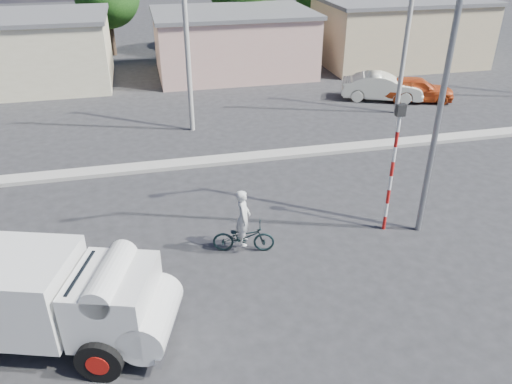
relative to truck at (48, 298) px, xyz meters
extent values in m
plane|color=#262628|center=(6.90, 1.35, -1.35)|extent=(120.00, 120.00, 0.00)
cube|color=#99968E|center=(6.90, 9.35, -1.27)|extent=(40.00, 0.80, 0.16)
cylinder|color=black|center=(-1.51, 1.57, -0.81)|extent=(1.12, 0.63, 1.08)
cylinder|color=red|center=(-1.51, 1.57, -0.81)|extent=(0.61, 0.50, 0.53)
cylinder|color=black|center=(1.13, -1.45, -0.81)|extent=(1.12, 0.63, 1.08)
cylinder|color=red|center=(1.13, -1.45, -0.81)|extent=(0.61, 0.50, 0.53)
cylinder|color=black|center=(1.76, 0.51, -0.81)|extent=(1.12, 0.63, 1.08)
cylinder|color=red|center=(1.76, 0.51, -0.81)|extent=(0.61, 0.50, 0.53)
cube|color=black|center=(-0.24, 0.08, -0.73)|extent=(4.69, 2.61, 0.18)
cube|color=silver|center=(-1.08, 0.35, 0.17)|extent=(4.03, 3.14, 1.82)
cube|color=silver|center=(1.54, -0.50, 0.03)|extent=(2.30, 2.46, 1.52)
cylinder|color=silver|center=(2.33, -0.75, -0.41)|extent=(1.65, 2.25, 1.08)
cylinder|color=silver|center=(1.54, -0.50, 0.71)|extent=(1.27, 2.13, 0.69)
cube|color=silver|center=(2.70, -0.88, -0.81)|extent=(0.78, 2.05, 0.27)
cube|color=black|center=(0.88, -0.29, 0.47)|extent=(0.59, 1.61, 0.69)
imported|color=black|center=(5.26, 2.69, -0.84)|extent=(2.02, 1.09, 1.01)
imported|color=silver|center=(5.26, 2.69, -0.43)|extent=(0.58, 0.75, 1.83)
imported|color=white|center=(16.08, 15.63, -0.60)|extent=(4.79, 3.18, 1.49)
imported|color=#B74117|center=(17.92, 14.98, -0.65)|extent=(4.41, 2.82, 1.40)
cylinder|color=red|center=(10.10, 2.85, -1.10)|extent=(0.11, 0.11, 0.50)
cylinder|color=white|center=(10.10, 2.85, -0.60)|extent=(0.11, 0.11, 0.50)
cylinder|color=red|center=(10.10, 2.85, -0.10)|extent=(0.11, 0.11, 0.50)
cylinder|color=white|center=(10.10, 2.85, 0.40)|extent=(0.11, 0.11, 0.50)
cylinder|color=red|center=(10.10, 2.85, 0.90)|extent=(0.11, 0.11, 0.50)
cylinder|color=white|center=(10.10, 2.85, 1.40)|extent=(0.11, 0.11, 0.50)
cylinder|color=red|center=(10.10, 2.85, 1.90)|extent=(0.11, 0.11, 0.50)
cylinder|color=white|center=(10.10, 2.85, 2.40)|extent=(0.11, 0.11, 0.50)
cube|color=black|center=(10.10, 2.85, 2.83)|extent=(0.28, 0.18, 0.36)
cylinder|color=slate|center=(11.20, 2.55, 3.15)|extent=(0.18, 0.18, 9.00)
cube|color=beige|center=(-5.10, 23.35, 0.65)|extent=(12.00, 7.00, 4.00)
cube|color=#CE998E|center=(8.90, 23.35, 0.55)|extent=(10.00, 7.00, 3.80)
cube|color=#59595B|center=(8.90, 23.35, 2.57)|extent=(10.30, 7.30, 0.24)
cube|color=tan|center=(20.90, 23.35, 0.75)|extent=(11.00, 7.00, 4.20)
cube|color=#59595B|center=(20.90, 23.35, 2.97)|extent=(11.30, 7.30, 0.24)
cylinder|color=#38281E|center=(0.90, 30.35, 0.39)|extent=(0.36, 0.36, 3.47)
cylinder|color=#38281E|center=(10.90, 29.35, 0.75)|extent=(0.36, 0.36, 4.20)
cylinder|color=#38281E|center=(17.90, 31.35, 0.47)|extent=(0.36, 0.36, 3.64)
cylinder|color=#38281E|center=(26.90, 29.35, 0.84)|extent=(0.36, 0.36, 4.37)
cylinder|color=#99968E|center=(4.90, 13.35, 2.65)|extent=(0.24, 0.24, 8.00)
cylinder|color=#99968E|center=(15.90, 13.35, 2.65)|extent=(0.24, 0.24, 8.00)
camera|label=1|loc=(2.71, -9.95, 7.78)|focal=35.00mm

